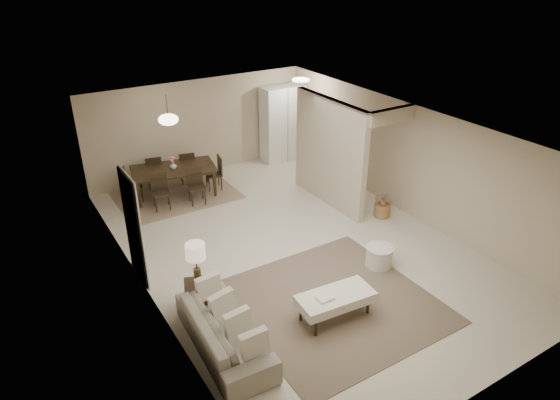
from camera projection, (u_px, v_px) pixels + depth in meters
floor at (292, 246)px, 10.16m from camera, size 9.00×9.00×0.00m
ceiling at (294, 128)px, 9.04m from camera, size 9.00×9.00×0.00m
back_wall at (199, 127)px, 13.02m from camera, size 6.00×0.00×6.00m
left_wall at (140, 232)px, 8.19m from camera, size 0.00×9.00×9.00m
right_wall at (407, 160)px, 11.01m from camera, size 0.00×9.00×9.00m
partition at (329, 153)px, 11.39m from camera, size 0.15×2.50×2.50m
doorway at (133, 228)px, 8.76m from camera, size 0.04×0.90×2.04m
pantry_cabinet at (282, 123)px, 13.95m from camera, size 1.20×0.55×2.10m
flush_light at (301, 80)px, 12.57m from camera, size 0.44×0.44×0.05m
living_rug at (333, 302)px, 8.51m from camera, size 3.20×3.20×0.01m
sofa at (225, 332)px, 7.42m from camera, size 2.16×0.95×0.62m
ottoman_bench at (335, 299)px, 8.03m from camera, size 1.31×0.68×0.45m
side_table at (199, 296)px, 8.27m from camera, size 0.59×0.59×0.50m
table_lamp at (196, 255)px, 7.90m from camera, size 0.32×0.32×0.76m
round_pouf at (379, 257)px, 9.43m from camera, size 0.52×0.52×0.40m
wicker_basket at (382, 210)px, 11.22m from camera, size 0.49×0.49×0.31m
dining_rug at (176, 195)px, 12.27m from camera, size 2.80×2.10×0.01m
dining_table at (175, 182)px, 12.11m from camera, size 2.16×1.48×0.70m
dining_chairs at (175, 179)px, 12.08m from camera, size 2.34×1.88×0.86m
vase at (173, 166)px, 11.92m from camera, size 0.20×0.20×0.17m
yellow_mat at (333, 189)px, 12.54m from camera, size 1.01×0.65×0.01m
pendant_light at (168, 120)px, 11.41m from camera, size 0.46×0.46×0.71m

